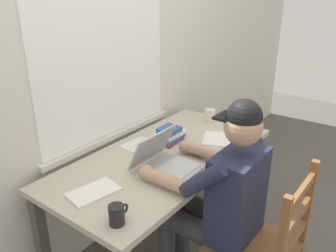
{
  "coord_description": "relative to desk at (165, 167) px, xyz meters",
  "views": [
    {
      "loc": [
        -1.54,
        -1.2,
        1.75
      ],
      "look_at": [
        -0.03,
        -0.05,
        0.95
      ],
      "focal_mm": 37.48,
      "sensor_mm": 36.0,
      "label": 1
    }
  ],
  "objects": [
    {
      "name": "book_stack_main",
      "position": [
        0.18,
        0.09,
        0.14
      ],
      "size": [
        0.21,
        0.15,
        0.1
      ],
      "color": "#BC332D",
      "rests_on": "desk"
    },
    {
      "name": "paper_pile_near_laptop",
      "position": [
        0.01,
        0.22,
        0.09
      ],
      "size": [
        0.23,
        0.18,
        0.01
      ],
      "primitive_type": "cube",
      "rotation": [
        0.0,
        0.0,
        -0.09
      ],
      "color": "silver",
      "rests_on": "desk"
    },
    {
      "name": "ground_plane",
      "position": [
        0.0,
        0.0,
        -0.64
      ],
      "size": [
        8.0,
        8.0,
        0.0
      ],
      "primitive_type": "plane",
      "color": "#56514C"
    },
    {
      "name": "coffee_mug_white",
      "position": [
        0.66,
        0.07,
        0.14
      ],
      "size": [
        0.12,
        0.08,
        0.1
      ],
      "color": "beige",
      "rests_on": "desk"
    },
    {
      "name": "paper_pile_side",
      "position": [
        0.4,
        -0.15,
        0.09
      ],
      "size": [
        0.29,
        0.26,
        0.01
      ],
      "primitive_type": "cube",
      "rotation": [
        0.0,
        0.0,
        0.45
      ],
      "color": "white",
      "rests_on": "desk"
    },
    {
      "name": "computer_mouse",
      "position": [
        0.14,
        -0.17,
        0.11
      ],
      "size": [
        0.06,
        0.1,
        0.03
      ],
      "primitive_type": "ellipsoid",
      "color": "#ADAFB2",
      "rests_on": "desk"
    },
    {
      "name": "coffee_mug_dark",
      "position": [
        -0.66,
        -0.24,
        0.14
      ],
      "size": [
        0.11,
        0.07,
        0.1
      ],
      "color": "black",
      "rests_on": "desk"
    },
    {
      "name": "seated_person",
      "position": [
        -0.1,
        -0.45,
        0.04
      ],
      "size": [
        0.5,
        0.6,
        1.23
      ],
      "color": "#232842",
      "rests_on": "ground"
    },
    {
      "name": "laptop",
      "position": [
        -0.14,
        -0.11,
        0.14
      ],
      "size": [
        0.33,
        0.33,
        0.22
      ],
      "color": "#ADAFB2",
      "rests_on": "desk"
    },
    {
      "name": "paper_pile_back_corner",
      "position": [
        -0.56,
        0.03,
        0.1
      ],
      "size": [
        0.28,
        0.2,
        0.01
      ],
      "primitive_type": "cube",
      "rotation": [
        0.0,
        0.0,
        -0.19
      ],
      "color": "white",
      "rests_on": "desk"
    },
    {
      "name": "desk",
      "position": [
        0.0,
        0.0,
        0.0
      ],
      "size": [
        1.54,
        0.75,
        0.73
      ],
      "color": "#BCB29E",
      "rests_on": "ground"
    },
    {
      "name": "wooden_chair",
      "position": [
        -0.1,
        -0.73,
        -0.18
      ],
      "size": [
        0.42,
        0.42,
        0.93
      ],
      "color": "brown",
      "rests_on": "ground"
    },
    {
      "name": "back_wall",
      "position": [
        -0.0,
        0.45,
        0.66
      ],
      "size": [
        6.0,
        0.08,
        2.6
      ],
      "color": "silver",
      "rests_on": "ground"
    }
  ]
}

